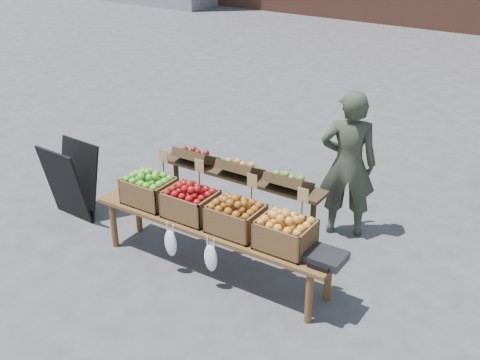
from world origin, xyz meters
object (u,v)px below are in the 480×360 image
Objects in this scene: vendor at (348,165)px; display_bench at (213,247)px; chalkboard_sign at (71,181)px; crate_golden_apples at (149,191)px; crate_russet_pears at (191,204)px; back_table at (240,196)px; weighing_scale at (326,257)px; crate_red_apples at (236,218)px; crate_green_apples at (285,234)px.

vendor is 1.76m from display_bench.
vendor is 1.83× the size of chalkboard_sign.
vendor is 2.19m from crate_golden_apples.
chalkboard_sign reaches higher than crate_russet_pears.
crate_russet_pears is at bearing 29.77° from vendor.
back_table reaches higher than weighing_scale.
display_bench is 0.93m from crate_golden_apples.
vendor is at bearing 53.96° from crate_russet_pears.
crate_golden_apples is 1.47× the size of weighing_scale.
back_table is 6.18× the size of weighing_scale.
chalkboard_sign is 1.87× the size of crate_red_apples.
crate_green_apples is at bearing 67.03° from vendor.
crate_russet_pears is at bearing -100.50° from back_table.
chalkboard_sign is 1.29m from crate_golden_apples.
crate_russet_pears is 1.00× the size of crate_red_apples.
vendor is 3.43× the size of crate_green_apples.
weighing_scale is at bearing 0.00° from crate_russet_pears.
crate_red_apples reaches higher than weighing_scale.
crate_russet_pears is at bearing 180.00° from display_bench.
crate_green_apples is (0.83, 0.00, 0.42)m from display_bench.
display_bench is 0.51m from crate_russet_pears.
vendor is 3.24m from chalkboard_sign.
vendor is 1.56m from weighing_scale.
crate_red_apples is 1.47× the size of weighing_scale.
back_table is 4.20× the size of crate_russet_pears.
crate_green_apples is (0.55, 0.00, 0.00)m from crate_red_apples.
vendor reaches higher than crate_green_apples.
crate_golden_apples is at bearing 180.00° from display_bench.
crate_green_apples is at bearing 180.00° from weighing_scale.
back_table is 1.57m from weighing_scale.
crate_golden_apples is 2.08m from weighing_scale.
weighing_scale is at bearing 0.00° from crate_golden_apples.
vendor is at bearing 42.22° from crate_golden_apples.
crate_russet_pears is 1.47× the size of weighing_scale.
chalkboard_sign is at bearing -160.82° from back_table.
crate_red_apples and crate_green_apples have the same top height.
crate_russet_pears and crate_red_apples have the same top height.
vendor is 1.24m from back_table.
weighing_scale is (1.53, 0.00, -0.10)m from crate_russet_pears.
crate_red_apples is at bearing 46.36° from vendor.
crate_red_apples is at bearing 0.00° from crate_russet_pears.
display_bench is at bearing 0.00° from crate_golden_apples.
back_table is at bearing 152.64° from weighing_scale.
crate_green_apples is at bearing 0.00° from crate_golden_apples.
crate_golden_apples and crate_green_apples have the same top height.
back_table is 0.77m from display_bench.
vendor is 3.43× the size of crate_golden_apples.
display_bench is 5.40× the size of crate_golden_apples.
weighing_scale is at bearing -27.36° from back_table.
crate_golden_apples is at bearing -133.51° from back_table.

